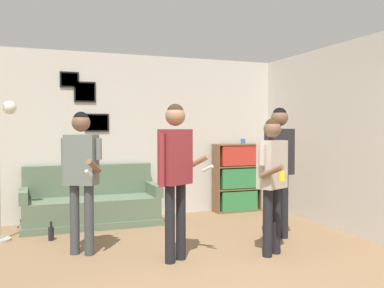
% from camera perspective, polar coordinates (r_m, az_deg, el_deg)
% --- Properties ---
extents(wall_back, '(7.42, 0.08, 2.70)m').
position_cam_1_polar(wall_back, '(7.22, -7.49, 1.10)').
color(wall_back, beige).
rests_on(wall_back, ground_plane).
extents(wall_right, '(0.06, 6.19, 2.70)m').
position_cam_1_polar(wall_right, '(6.61, 18.70, 0.90)').
color(wall_right, beige).
rests_on(wall_right, ground_plane).
extents(couch, '(2.04, 0.80, 0.90)m').
position_cam_1_polar(couch, '(6.78, -13.26, -8.00)').
color(couch, '#5B7056').
rests_on(couch, ground_plane).
extents(bookshelf, '(0.85, 0.30, 1.20)m').
position_cam_1_polar(bookshelf, '(7.68, 6.01, -4.50)').
color(bookshelf, brown).
rests_on(bookshelf, ground_plane).
extents(person_player_foreground_left, '(0.44, 0.59, 1.67)m').
position_cam_1_polar(person_player_foreground_left, '(5.12, -14.55, -3.01)').
color(person_player_foreground_left, '#3D4247').
rests_on(person_player_foreground_left, ground_plane).
extents(person_player_foreground_center, '(0.60, 0.39, 1.74)m').
position_cam_1_polar(person_player_foreground_center, '(4.71, -2.21, -2.69)').
color(person_player_foreground_center, black).
rests_on(person_player_foreground_center, ground_plane).
extents(person_watcher_holding_cup, '(0.45, 0.54, 1.59)m').
position_cam_1_polar(person_watcher_holding_cup, '(5.03, 10.67, -3.72)').
color(person_watcher_holding_cup, black).
rests_on(person_watcher_holding_cup, ground_plane).
extents(person_spectator_near_bookshelf, '(0.49, 0.26, 1.75)m').
position_cam_1_polar(person_spectator_near_bookshelf, '(5.78, 11.57, -1.82)').
color(person_spectator_near_bookshelf, black).
rests_on(person_spectator_near_bookshelf, ground_plane).
extents(bottle_on_floor, '(0.07, 0.07, 0.25)m').
position_cam_1_polar(bottle_on_floor, '(6.03, -18.27, -11.21)').
color(bottle_on_floor, black).
rests_on(bottle_on_floor, ground_plane).
extents(drinking_cup, '(0.08, 0.08, 0.09)m').
position_cam_1_polar(drinking_cup, '(7.68, 6.81, 0.36)').
color(drinking_cup, blue).
rests_on(drinking_cup, bookshelf).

